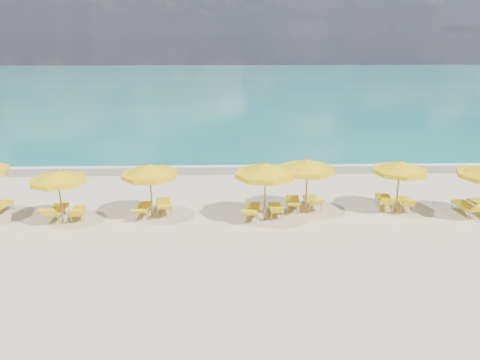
{
  "coord_description": "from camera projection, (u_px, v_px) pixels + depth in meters",
  "views": [
    {
      "loc": [
        -0.57,
        -18.72,
        7.74
      ],
      "look_at": [
        0.0,
        1.5,
        1.2
      ],
      "focal_mm": 35.0,
      "sensor_mm": 36.0,
      "label": 1
    }
  ],
  "objects": [
    {
      "name": "umbrella_2",
      "position": [
        58.0,
        177.0,
        19.08
      ],
      "size": [
        2.34,
        2.34,
        2.32
      ],
      "rotation": [
        0.0,
        0.0,
        -0.02
      ],
      "color": "#9B714D",
      "rests_on": "ground"
    },
    {
      "name": "lounger_6_right",
      "position": [
        405.0,
        205.0,
        21.01
      ],
      "size": [
        0.82,
        1.71,
        0.82
      ],
      "rotation": [
        0.0,
        0.0,
        -0.16
      ],
      "color": "#A5A8AD",
      "rests_on": "ground"
    },
    {
      "name": "whitecap_near",
      "position": [
        157.0,
        134.0,
        36.21
      ],
      "size": [
        14.0,
        0.36,
        0.05
      ],
      "primitive_type": "cube",
      "color": "white",
      "rests_on": "ground"
    },
    {
      "name": "lounger_5_right",
      "position": [
        312.0,
        204.0,
        21.15
      ],
      "size": [
        0.7,
        1.76,
        0.81
      ],
      "rotation": [
        0.0,
        0.0,
        0.07
      ],
      "color": "#A5A8AD",
      "rests_on": "ground"
    },
    {
      "name": "lounger_3_right",
      "position": [
        164.0,
        207.0,
        20.65
      ],
      "size": [
        0.96,
        2.01,
        0.79
      ],
      "rotation": [
        0.0,
        0.0,
        0.18
      ],
      "color": "#A5A8AD",
      "rests_on": "ground"
    },
    {
      "name": "lounger_6_left",
      "position": [
        384.0,
        203.0,
        21.16
      ],
      "size": [
        0.95,
        1.97,
        0.89
      ],
      "rotation": [
        0.0,
        0.0,
        -0.17
      ],
      "color": "#A5A8AD",
      "rests_on": "ground"
    },
    {
      "name": "lounger_5_left",
      "position": [
        293.0,
        204.0,
        21.07
      ],
      "size": [
        0.74,
        1.87,
        0.7
      ],
      "rotation": [
        0.0,
        0.0,
        -0.08
      ],
      "color": "#A5A8AD",
      "rests_on": "ground"
    },
    {
      "name": "lounger_4_right",
      "position": [
        276.0,
        211.0,
        20.3
      ],
      "size": [
        0.58,
        1.6,
        0.76
      ],
      "rotation": [
        0.0,
        0.0,
        0.02
      ],
      "color": "#A5A8AD",
      "rests_on": "ground"
    },
    {
      "name": "wet_sand_band",
      "position": [
        237.0,
        168.0,
        27.24
      ],
      "size": [
        120.0,
        2.6,
        0.01
      ],
      "primitive_type": "cube",
      "color": "tan",
      "rests_on": "ground"
    },
    {
      "name": "lounger_2_left",
      "position": [
        57.0,
        214.0,
        19.91
      ],
      "size": [
        0.7,
        1.94,
        0.92
      ],
      "rotation": [
        0.0,
        0.0,
        0.01
      ],
      "color": "#A5A8AD",
      "rests_on": "ground"
    },
    {
      "name": "umbrella_5",
      "position": [
        307.0,
        166.0,
        20.13
      ],
      "size": [
        3.02,
        3.02,
        2.49
      ],
      "rotation": [
        0.0,
        0.0,
        0.27
      ],
      "color": "#9B714D",
      "rests_on": "ground"
    },
    {
      "name": "whitecap_far",
      "position": [
        319.0,
        117.0,
        43.24
      ],
      "size": [
        18.0,
        0.3,
        0.05
      ],
      "primitive_type": "cube",
      "color": "white",
      "rests_on": "ground"
    },
    {
      "name": "umbrella_6",
      "position": [
        400.0,
        168.0,
        20.18
      ],
      "size": [
        2.55,
        2.55,
        2.39
      ],
      "rotation": [
        0.0,
        0.0,
        -0.08
      ],
      "color": "#9B714D",
      "rests_on": "ground"
    },
    {
      "name": "lounger_7_left",
      "position": [
        466.0,
        210.0,
        20.37
      ],
      "size": [
        0.81,
        1.91,
        0.89
      ],
      "rotation": [
        0.0,
        0.0,
        0.1
      ],
      "color": "#A5A8AD",
      "rests_on": "ground"
    },
    {
      "name": "ground_plane",
      "position": [
        241.0,
        217.0,
        20.2
      ],
      "size": [
        120.0,
        120.0,
        0.0
      ],
      "primitive_type": "plane",
      "color": "beige"
    },
    {
      "name": "lounger_4_left",
      "position": [
        252.0,
        213.0,
        20.05
      ],
      "size": [
        0.93,
        1.99,
        0.82
      ],
      "rotation": [
        0.0,
        0.0,
        -0.17
      ],
      "color": "#A5A8AD",
      "rests_on": "ground"
    },
    {
      "name": "umbrella_3",
      "position": [
        150.0,
        171.0,
        19.53
      ],
      "size": [
        3.17,
        3.17,
        2.45
      ],
      "rotation": [
        0.0,
        0.0,
        -0.4
      ],
      "color": "#9B714D",
      "rests_on": "ground"
    },
    {
      "name": "lounger_3_left",
      "position": [
        142.0,
        211.0,
        20.28
      ],
      "size": [
        0.62,
        1.82,
        0.74
      ],
      "rotation": [
        0.0,
        0.0,
        -0.01
      ],
      "color": "#A5A8AD",
      "rests_on": "ground"
    },
    {
      "name": "foam_line",
      "position": [
        237.0,
        165.0,
        28.0
      ],
      "size": [
        120.0,
        1.2,
        0.03
      ],
      "primitive_type": "cube",
      "color": "white",
      "rests_on": "ground"
    },
    {
      "name": "ocean",
      "position": [
        231.0,
        87.0,
        65.85
      ],
      "size": [
        120.0,
        80.0,
        0.3
      ],
      "primitive_type": "cube",
      "color": "#147264",
      "rests_on": "ground"
    },
    {
      "name": "lounger_2_right",
      "position": [
        78.0,
        214.0,
        19.97
      ],
      "size": [
        0.83,
        1.63,
        0.76
      ],
      "rotation": [
        0.0,
        0.0,
        0.2
      ],
      "color": "#A5A8AD",
      "rests_on": "ground"
    },
    {
      "name": "umbrella_4",
      "position": [
        265.0,
        170.0,
        19.22
      ],
      "size": [
        2.92,
        2.92,
        2.58
      ],
      "rotation": [
        0.0,
        0.0,
        0.16
      ],
      "color": "#9B714D",
      "rests_on": "ground"
    }
  ]
}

